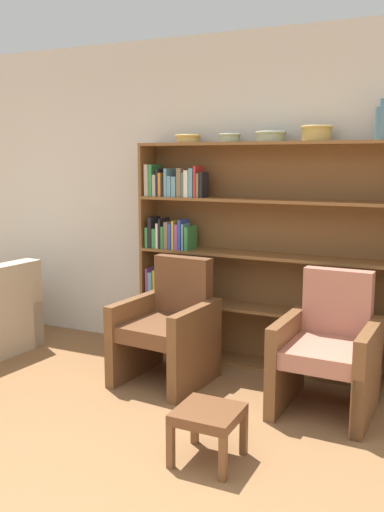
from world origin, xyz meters
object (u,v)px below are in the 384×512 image
at_px(bowl_copper, 230,137).
at_px(vase_tall, 384,122).
at_px(armchair_leather, 168,328).
at_px(armchair_cushioned, 328,351).
at_px(bowl_stoneware, 188,138).
at_px(bookshelf, 247,255).
at_px(bowl_sage, 317,132).
at_px(bowl_terracotta, 271,136).
at_px(footstool, 208,419).

height_order(bowl_copper, vase_tall, vase_tall).
bearing_deg(armchair_leather, armchair_cushioned, -174.89).
bearing_deg(vase_tall, bowl_stoneware, 180.00).
height_order(bookshelf, bowl_sage, bowl_sage).
bearing_deg(bowl_terracotta, bowl_stoneware, 180.00).
bearing_deg(armchair_cushioned, footstool, 67.08).
distance_m(bowl_copper, bowl_terracotta, 0.35).
height_order(bowl_sage, armchair_cushioned, bowl_sage).
relative_size(bowl_sage, vase_tall, 0.83).
xyz_separation_m(bowl_stoneware, bowl_copper, (0.38, 0.00, 0.00)).
xyz_separation_m(bowl_copper, footstool, (0.53, -1.61, -1.63)).
bearing_deg(bookshelf, bowl_stoneware, -177.50).
bearing_deg(bowl_terracotta, bowl_copper, 180.00).
xyz_separation_m(armchair_leather, armchair_cushioned, (1.24, 0.00, 0.00)).
bearing_deg(bowl_copper, armchair_leather, -112.56).
xyz_separation_m(bowl_terracotta, vase_tall, (0.85, 0.00, 0.08)).
distance_m(bowl_terracotta, armchair_cushioned, 1.73).
distance_m(bowl_stoneware, armchair_cushioned, 2.10).
relative_size(bowl_copper, armchair_leather, 0.19).
distance_m(bookshelf, armchair_leather, 0.92).
relative_size(bookshelf, bowl_stoneware, 10.60).
bearing_deg(bowl_terracotta, bookshelf, 172.88).
height_order(bookshelf, vase_tall, vase_tall).
height_order(bowl_terracotta, vase_tall, vase_tall).
height_order(bookshelf, footstool, bookshelf).
height_order(armchair_leather, footstool, armchair_leather).
bearing_deg(armchair_cushioned, bowl_sage, -63.65).
xyz_separation_m(bowl_copper, armchair_leather, (-0.25, -0.61, -1.48)).
xyz_separation_m(bowl_stoneware, armchair_cushioned, (1.37, -0.61, -1.47)).
bearing_deg(vase_tall, bookshelf, 178.70).
relative_size(bowl_terracotta, footstool, 0.68).
xyz_separation_m(armchair_cushioned, footstool, (-0.46, -1.00, -0.16)).
relative_size(bowl_copper, footstool, 0.50).
height_order(bowl_terracotta, armchair_cushioned, bowl_terracotta).
xyz_separation_m(armchair_leather, footstool, (0.78, -1.00, -0.16)).
relative_size(vase_tall, footstool, 0.82).
bearing_deg(bowl_copper, bookshelf, 8.46).
height_order(bowl_sage, footstool, bowl_sage).
xyz_separation_m(bowl_copper, armchair_cushioned, (0.99, -0.61, -1.48)).
xyz_separation_m(bowl_stoneware, armchair_leather, (0.13, -0.61, -1.47)).
relative_size(bowl_copper, armchair_cushioned, 0.19).
relative_size(armchair_leather, armchair_cushioned, 1.00).
distance_m(bookshelf, bowl_copper, 0.97).
xyz_separation_m(bowl_terracotta, armchair_cushioned, (0.64, -0.61, -1.48)).
distance_m(bowl_stoneware, bowl_sage, 1.09).
bearing_deg(armchair_cushioned, bookshelf, -35.69).
bearing_deg(footstool, bowl_terracotta, 96.47).
bearing_deg(bowl_terracotta, armchair_leather, -134.47).
height_order(bowl_terracotta, armchair_leather, bowl_terracotta).
height_order(bowl_stoneware, vase_tall, vase_tall).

